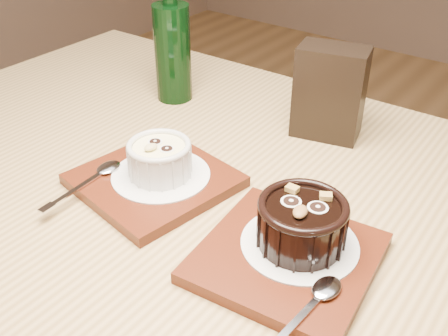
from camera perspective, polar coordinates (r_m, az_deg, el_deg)
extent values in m
cube|color=olive|center=(0.69, -1.12, -4.72)|extent=(1.21, 0.82, 0.04)
cylinder|color=olive|center=(1.42, -10.18, -1.66)|extent=(0.06, 0.06, 0.71)
cube|color=#551F0E|center=(0.70, -7.57, -1.34)|extent=(0.21, 0.21, 0.01)
cylinder|color=white|center=(0.70, -6.88, -0.74)|extent=(0.13, 0.13, 0.00)
cylinder|color=silver|center=(0.68, -6.99, 0.77)|extent=(0.08, 0.08, 0.04)
cylinder|color=#FFF19B|center=(0.67, -7.10, 2.19)|extent=(0.07, 0.07, 0.00)
torus|color=silver|center=(0.67, -7.12, 2.45)|extent=(0.08, 0.08, 0.01)
cylinder|color=black|center=(0.68, -7.51, 2.90)|extent=(0.02, 0.02, 0.00)
cylinder|color=black|center=(0.66, -6.24, 2.13)|extent=(0.02, 0.02, 0.00)
ellipsoid|color=tan|center=(0.66, -7.99, 2.26)|extent=(0.02, 0.02, 0.01)
cube|color=#551F0E|center=(0.58, 6.84, -9.66)|extent=(0.20, 0.20, 0.01)
cylinder|color=white|center=(0.59, 8.23, -8.13)|extent=(0.13, 0.13, 0.00)
cylinder|color=black|center=(0.57, 8.42, -6.22)|extent=(0.09, 0.09, 0.05)
cylinder|color=black|center=(0.56, 8.61, -4.37)|extent=(0.08, 0.08, 0.00)
torus|color=black|center=(0.56, 8.64, -4.09)|extent=(0.10, 0.10, 0.01)
cylinder|color=black|center=(0.56, 7.32, -3.57)|extent=(0.02, 0.02, 0.00)
cylinder|color=black|center=(0.56, 10.18, -4.19)|extent=(0.02, 0.02, 0.00)
ellipsoid|color=brown|center=(0.54, 8.29, -4.73)|extent=(0.02, 0.03, 0.01)
cube|color=olive|center=(0.57, 7.44, -2.27)|extent=(0.01, 0.01, 0.01)
cube|color=olive|center=(0.57, 11.02, -3.04)|extent=(0.02, 0.02, 0.01)
cube|color=black|center=(0.80, 11.42, 8.05)|extent=(0.11, 0.08, 0.14)
cylinder|color=black|center=(0.91, -5.60, 12.31)|extent=(0.06, 0.06, 0.16)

